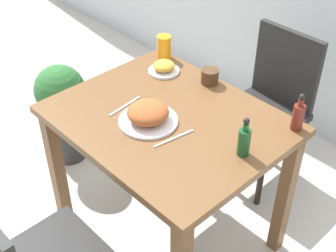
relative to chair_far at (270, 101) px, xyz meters
name	(u,v)px	position (x,y,z in m)	size (l,w,h in m)	color
ground_plane	(168,233)	(-0.01, -0.78, -0.49)	(16.00, 16.00, 0.00)	beige
dining_table	(168,139)	(-0.01, -0.78, 0.15)	(0.98, 0.79, 0.77)	brown
chair_far	(270,101)	(0.00, 0.00, 0.00)	(0.42, 0.42, 0.88)	black
food_plate	(148,114)	(-0.04, -0.86, 0.32)	(0.26, 0.26, 0.09)	white
side_plate	(164,67)	(-0.30, -0.53, 0.30)	(0.16, 0.16, 0.06)	white
drink_cup	(210,76)	(-0.07, -0.44, 0.31)	(0.08, 0.08, 0.07)	#4C331E
juice_glass	(164,47)	(-0.40, -0.43, 0.34)	(0.07, 0.07, 0.12)	orange
sauce_bottle	(298,116)	(0.42, -0.45, 0.34)	(0.05, 0.05, 0.17)	maroon
condiment_bottle	(244,141)	(0.37, -0.73, 0.34)	(0.05, 0.05, 0.17)	#194C23
fork_utensil	(125,106)	(-0.20, -0.86, 0.28)	(0.03, 0.19, 0.00)	silver
spoon_utensil	(174,138)	(0.12, -0.86, 0.28)	(0.04, 0.19, 0.00)	silver
potted_plant_left	(62,105)	(-0.90, -0.80, -0.11)	(0.30, 0.30, 0.64)	#333333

